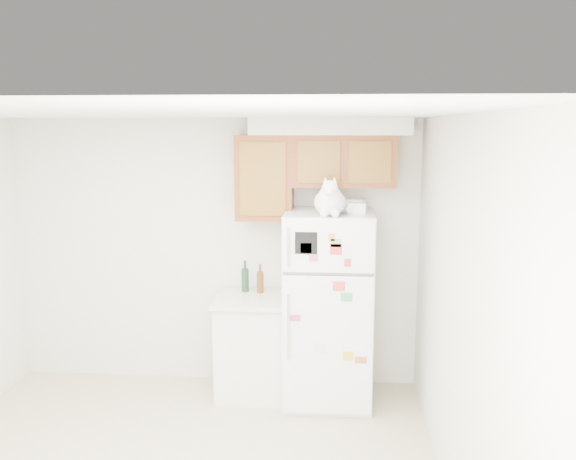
# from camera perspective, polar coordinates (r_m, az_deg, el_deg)

# --- Properties ---
(room_shell) EXTENTS (3.84, 4.04, 2.52)m
(room_shell) POSITION_cam_1_polar(r_m,az_deg,el_deg) (4.01, -10.09, -1.27)
(room_shell) COLOR beige
(room_shell) RESTS_ON ground_plane
(refrigerator) EXTENTS (0.76, 0.78, 1.70)m
(refrigerator) POSITION_cam_1_polar(r_m,az_deg,el_deg) (5.40, 3.77, -7.28)
(refrigerator) COLOR white
(refrigerator) RESTS_ON ground_plane
(base_counter) EXTENTS (0.64, 0.64, 0.92)m
(base_counter) POSITION_cam_1_polar(r_m,az_deg,el_deg) (5.65, -3.40, -10.68)
(base_counter) COLOR white
(base_counter) RESTS_ON ground_plane
(cat) EXTENTS (0.32, 0.47, 0.33)m
(cat) POSITION_cam_1_polar(r_m,az_deg,el_deg) (5.01, 3.97, 2.76)
(cat) COLOR white
(cat) RESTS_ON refrigerator
(storage_box_back) EXTENTS (0.21, 0.18, 0.10)m
(storage_box_back) POSITION_cam_1_polar(r_m,az_deg,el_deg) (5.34, 6.20, 2.35)
(storage_box_back) COLOR white
(storage_box_back) RESTS_ON refrigerator
(storage_box_front) EXTENTS (0.16, 0.13, 0.09)m
(storage_box_front) POSITION_cam_1_polar(r_m,az_deg,el_deg) (5.16, 6.48, 2.04)
(storage_box_front) COLOR white
(storage_box_front) RESTS_ON refrigerator
(bottle_green) EXTENTS (0.07, 0.07, 0.29)m
(bottle_green) POSITION_cam_1_polar(r_m,az_deg,el_deg) (5.63, -4.03, -4.32)
(bottle_green) COLOR #19381E
(bottle_green) RESTS_ON base_counter
(bottle_amber) EXTENTS (0.06, 0.06, 0.27)m
(bottle_amber) POSITION_cam_1_polar(r_m,az_deg,el_deg) (5.59, -2.62, -4.54)
(bottle_amber) COLOR #593814
(bottle_amber) RESTS_ON base_counter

